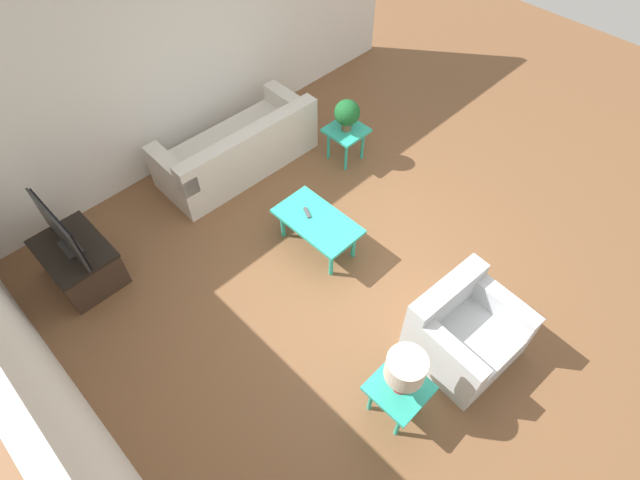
# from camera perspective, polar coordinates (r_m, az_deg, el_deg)

# --- Properties ---
(ground_plane) EXTENTS (14.00, 14.00, 0.00)m
(ground_plane) POSITION_cam_1_polar(r_m,az_deg,el_deg) (5.73, 4.55, -3.03)
(ground_plane) COLOR brown
(wall_back) EXTENTS (7.20, 0.12, 2.70)m
(wall_back) POSITION_cam_1_polar(r_m,az_deg,el_deg) (3.89, -27.47, -16.87)
(wall_back) COLOR white
(wall_back) RESTS_ON ground_plane
(wall_right) EXTENTS (0.12, 7.20, 2.70)m
(wall_right) POSITION_cam_1_polar(r_m,az_deg,el_deg) (6.65, -15.77, 19.63)
(wall_right) COLOR white
(wall_right) RESTS_ON ground_plane
(sofa) EXTENTS (0.94, 2.12, 0.77)m
(sofa) POSITION_cam_1_polar(r_m,az_deg,el_deg) (6.73, -9.26, 10.10)
(sofa) COLOR silver
(sofa) RESTS_ON ground_plane
(armchair) EXTENTS (0.93, 0.99, 0.81)m
(armchair) POSITION_cam_1_polar(r_m,az_deg,el_deg) (5.09, 16.00, -10.04)
(armchair) COLOR silver
(armchair) RESTS_ON ground_plane
(coffee_table) EXTENTS (0.98, 0.55, 0.45)m
(coffee_table) POSITION_cam_1_polar(r_m,az_deg,el_deg) (5.60, -0.29, 1.92)
(coffee_table) COLOR #2DB79E
(coffee_table) RESTS_ON ground_plane
(side_table_plant) EXTENTS (0.49, 0.49, 0.49)m
(side_table_plant) POSITION_cam_1_polar(r_m,az_deg,el_deg) (6.71, 2.99, 11.99)
(side_table_plant) COLOR #2DB79E
(side_table_plant) RESTS_ON ground_plane
(side_table_lamp) EXTENTS (0.49, 0.49, 0.49)m
(side_table_lamp) POSITION_cam_1_polar(r_m,az_deg,el_deg) (4.60, 8.97, -16.67)
(side_table_lamp) COLOR #2DB79E
(side_table_lamp) RESTS_ON ground_plane
(tv_stand_chest) EXTENTS (0.87, 0.64, 0.50)m
(tv_stand_chest) POSITION_cam_1_polar(r_m,az_deg,el_deg) (6.03, -25.80, -2.17)
(tv_stand_chest) COLOR #38281E
(tv_stand_chest) RESTS_ON ground_plane
(television) EXTENTS (0.89, 0.16, 0.58)m
(television) POSITION_cam_1_polar(r_m,az_deg,el_deg) (5.66, -27.61, 0.96)
(television) COLOR #2D2D2D
(television) RESTS_ON tv_stand_chest
(potted_plant) EXTENTS (0.33, 0.33, 0.43)m
(potted_plant) POSITION_cam_1_polar(r_m,az_deg,el_deg) (6.51, 3.12, 14.26)
(potted_plant) COLOR brown
(potted_plant) RESTS_ON side_table_plant
(table_lamp) EXTENTS (0.34, 0.34, 0.51)m
(table_lamp) POSITION_cam_1_polar(r_m,az_deg,el_deg) (4.21, 9.71, -14.40)
(table_lamp) COLOR red
(table_lamp) RESTS_ON side_table_lamp
(remote_control) EXTENTS (0.16, 0.10, 0.02)m
(remote_control) POSITION_cam_1_polar(r_m,az_deg,el_deg) (5.62, -1.49, 3.15)
(remote_control) COLOR #4C4C51
(remote_control) RESTS_ON coffee_table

